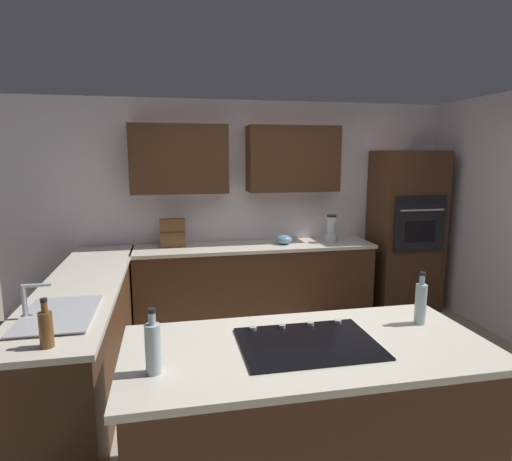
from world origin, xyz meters
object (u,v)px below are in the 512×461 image
blender (331,230)px  second_bottle (421,302)px  sink_unit (57,314)px  mixing_bowl (284,240)px  spice_rack (173,233)px  oil_bottle (153,347)px  wall_oven (405,231)px  dish_soap_bottle (46,328)px  cooktop (308,343)px

blender → second_bottle: size_ratio=1.02×
sink_unit → mixing_bowl: sink_unit is taller
blender → spice_rack: size_ratio=1.02×
sink_unit → oil_bottle: oil_bottle is taller
mixing_bowl → second_bottle: second_bottle is taller
wall_oven → mixing_bowl: bearing=0.3°
sink_unit → spice_rack: bearing=-110.5°
spice_rack → second_bottle: 3.05m
spice_rack → oil_bottle: (0.13, 2.98, -0.03)m
dish_soap_bottle → sink_unit: bearing=-83.0°
oil_bottle → blender: bearing=-125.2°
mixing_bowl → spice_rack: spice_rack is taller
oil_bottle → second_bottle: bearing=-169.0°
cooktop → spice_rack: bearing=-76.0°
sink_unit → mixing_bowl: 2.88m
wall_oven → spice_rack: size_ratio=6.07×
cooktop → dish_soap_bottle: bearing=-10.0°
blender → oil_bottle: (2.03, 2.89, -0.01)m
blender → oil_bottle: size_ratio=1.03×
sink_unit → blender: 3.34m
wall_oven → cooktop: wall_oven is taller
blender → mixing_bowl: 0.61m
sink_unit → mixing_bowl: (-2.08, -1.99, 0.04)m
wall_oven → oil_bottle: bearing=43.7°
wall_oven → second_bottle: wall_oven is taller
sink_unit → cooktop: (-1.48, 0.73, -0.01)m
mixing_bowl → spice_rack: (1.30, -0.09, 0.11)m
sink_unit → dish_soap_bottle: bearing=97.0°
sink_unit → blender: bearing=-143.4°
dish_soap_bottle → cooktop: bearing=170.0°
cooktop → mixing_bowl: size_ratio=3.84×
wall_oven → oil_bottle: 4.19m
wall_oven → second_bottle: size_ratio=6.02×
blender → spice_rack: bearing=-2.8°
second_bottle → spice_rack: bearing=-60.8°
dish_soap_bottle → mixing_bowl: bearing=-129.3°
spice_rack → second_bottle: bearing=119.2°
sink_unit → mixing_bowl: size_ratio=3.53×
dish_soap_bottle → blender: bearing=-136.7°
blender → spice_rack: 1.90m
cooktop → dish_soap_bottle: 1.45m
cooktop → second_bottle: bearing=-169.2°
oil_bottle → cooktop: bearing=-168.9°
wall_oven → blender: (1.00, 0.01, 0.04)m
blender → mixing_bowl: size_ratio=1.71×
cooktop → mixing_bowl: mixing_bowl is taller
sink_unit → mixing_bowl: bearing=-136.2°
wall_oven → blender: size_ratio=5.93×
wall_oven → dish_soap_bottle: (3.62, 2.48, 0.01)m
blender → mixing_bowl: blender is taller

